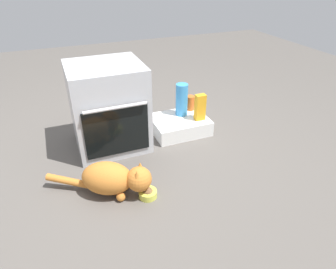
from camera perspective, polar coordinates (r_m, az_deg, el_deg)
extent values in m
plane|color=#56514C|center=(2.35, -6.76, -6.08)|extent=(8.00, 8.00, 0.00)
cube|color=#B7BABF|center=(2.48, -11.41, 5.25)|extent=(0.58, 0.54, 0.71)
cube|color=black|center=(2.28, -9.76, 0.50)|extent=(0.49, 0.01, 0.39)
cylinder|color=silver|center=(2.16, -10.08, 5.08)|extent=(0.47, 0.02, 0.02)
cube|color=white|center=(2.76, 2.20, 1.91)|extent=(0.51, 0.40, 0.14)
cylinder|color=#D1D14C|center=(2.06, -3.86, -11.31)|extent=(0.13, 0.13, 0.05)
sphere|color=brown|center=(2.05, -3.88, -10.96)|extent=(0.07, 0.07, 0.07)
ellipsoid|color=#C6752D|center=(2.06, -11.65, -8.23)|extent=(0.42, 0.37, 0.23)
sphere|color=#C6752D|center=(1.99, -5.60, -8.54)|extent=(0.17, 0.17, 0.17)
cone|color=#C6752D|center=(1.98, -5.39, -6.27)|extent=(0.06, 0.06, 0.08)
cone|color=#C6752D|center=(1.91, -6.01, -7.94)|extent=(0.06, 0.06, 0.08)
cylinder|color=#C6752D|center=(2.20, -18.82, -8.45)|extent=(0.29, 0.19, 0.09)
sphere|color=#C6752D|center=(2.13, -8.16, -9.52)|extent=(0.06, 0.06, 0.06)
sphere|color=#C6752D|center=(2.04, -9.08, -11.75)|extent=(0.06, 0.06, 0.06)
cylinder|color=#D16023|center=(2.87, 4.29, 6.09)|extent=(0.08, 0.08, 0.14)
cube|color=orange|center=(2.67, 6.20, 5.24)|extent=(0.09, 0.06, 0.24)
cylinder|color=#388CD1|center=(2.73, 2.66, 6.72)|extent=(0.11, 0.11, 0.30)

